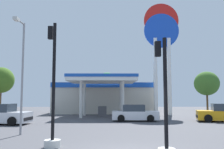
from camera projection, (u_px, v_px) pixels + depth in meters
The scene contains 11 objects.
gas_station at pixel (104, 97), 32.14m from camera, with size 12.94×12.36×4.36m.
station_pole_sign at pixel (162, 42), 29.78m from camera, with size 4.25×0.56×13.61m.
car_0 at pixel (0, 115), 18.91m from camera, with size 4.56×2.29×1.58m.
car_1 at pixel (135, 114), 21.52m from camera, with size 4.10×2.01×1.44m.
car_2 at pixel (223, 113), 20.94m from camera, with size 4.62×2.81×1.55m.
traffic_signal_2 at pixel (53, 107), 10.36m from camera, with size 0.68×0.70×5.31m.
traffic_signal_3 at pixel (165, 114), 8.77m from camera, with size 0.63×0.67×4.26m.
tree_0 at pixel (1, 80), 38.05m from camera, with size 3.91×3.91×6.76m.
tree_1 at pixel (107, 83), 39.03m from camera, with size 3.18×3.18×6.02m.
tree_2 at pixel (207, 84), 38.47m from camera, with size 3.87×3.87×6.13m.
corner_streetlamp at pixel (21, 65), 13.72m from camera, with size 0.24×1.48×6.37m.
Camera 1 is at (-0.60, -8.99, 2.08)m, focal length 39.22 mm.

